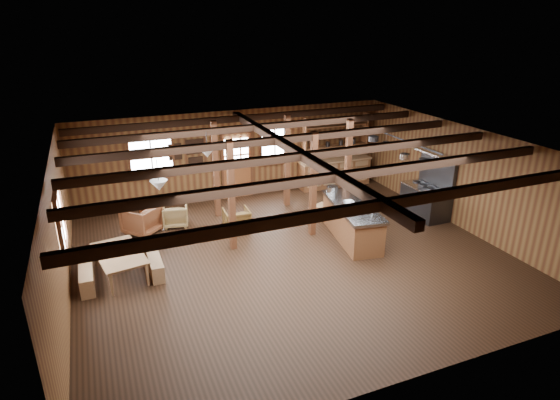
# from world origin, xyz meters

# --- Properties ---
(room) EXTENTS (10.04, 9.04, 2.84)m
(room) POSITION_xyz_m (0.00, 0.00, 1.40)
(room) COLOR black
(room) RESTS_ON ground
(ceiling_joists) EXTENTS (9.80, 8.82, 0.18)m
(ceiling_joists) POSITION_xyz_m (0.00, 0.18, 2.68)
(ceiling_joists) COLOR black
(ceiling_joists) RESTS_ON ceiling
(timber_posts) EXTENTS (3.95, 2.35, 2.80)m
(timber_posts) POSITION_xyz_m (0.52, 2.08, 1.40)
(timber_posts) COLOR #4E2716
(timber_posts) RESTS_ON floor
(back_door) EXTENTS (1.02, 0.08, 2.15)m
(back_door) POSITION_xyz_m (0.00, 4.45, 0.88)
(back_door) COLOR brown
(back_door) RESTS_ON floor
(window_back_left) EXTENTS (1.32, 0.06, 1.32)m
(window_back_left) POSITION_xyz_m (-2.60, 4.46, 1.60)
(window_back_left) COLOR white
(window_back_left) RESTS_ON wall_back
(window_back_right) EXTENTS (1.02, 0.06, 1.32)m
(window_back_right) POSITION_xyz_m (1.30, 4.46, 1.60)
(window_back_right) COLOR white
(window_back_right) RESTS_ON wall_back
(window_left) EXTENTS (0.14, 1.24, 1.32)m
(window_left) POSITION_xyz_m (-4.96, 0.50, 1.60)
(window_left) COLOR white
(window_left) RESTS_ON wall_back
(notice_boards) EXTENTS (1.08, 0.03, 0.90)m
(notice_boards) POSITION_xyz_m (-1.50, 4.46, 1.64)
(notice_boards) COLOR beige
(notice_boards) RESTS_ON wall_back
(back_counter) EXTENTS (2.55, 0.60, 2.45)m
(back_counter) POSITION_xyz_m (3.40, 4.20, 0.60)
(back_counter) COLOR brown
(back_counter) RESTS_ON floor
(pendant_lamps) EXTENTS (1.86, 2.36, 0.66)m
(pendant_lamps) POSITION_xyz_m (-2.25, 1.00, 2.25)
(pendant_lamps) COLOR #303033
(pendant_lamps) RESTS_ON ceiling
(pot_rack) EXTENTS (0.41, 3.00, 0.45)m
(pot_rack) POSITION_xyz_m (3.15, 0.34, 2.28)
(pot_rack) COLOR #303033
(pot_rack) RESTS_ON ceiling
(kitchen_island) EXTENTS (1.28, 2.61, 1.20)m
(kitchen_island) POSITION_xyz_m (1.84, 0.38, 0.48)
(kitchen_island) COLOR brown
(kitchen_island) RESTS_ON floor
(step_stool) EXTENTS (0.59, 0.52, 0.43)m
(step_stool) POSITION_xyz_m (1.69, 1.80, 0.22)
(step_stool) COLOR olive
(step_stool) RESTS_ON floor
(commercial_range) EXTENTS (0.79, 1.51, 1.87)m
(commercial_range) POSITION_xyz_m (4.65, 0.89, 0.61)
(commercial_range) COLOR #303033
(commercial_range) RESTS_ON floor
(dining_table) EXTENTS (1.19, 1.78, 0.58)m
(dining_table) POSITION_xyz_m (-3.90, 0.66, 0.29)
(dining_table) COLOR brown
(dining_table) RESTS_ON floor
(bench_wall) EXTENTS (0.28, 1.52, 0.42)m
(bench_wall) POSITION_xyz_m (-4.65, 0.66, 0.21)
(bench_wall) COLOR olive
(bench_wall) RESTS_ON floor
(bench_aisle) EXTENTS (0.27, 1.45, 0.40)m
(bench_aisle) POSITION_xyz_m (-3.20, 0.66, 0.20)
(bench_aisle) COLOR olive
(bench_aisle) RESTS_ON floor
(armchair_a) EXTENTS (1.18, 1.18, 0.77)m
(armchair_a) POSITION_xyz_m (-3.20, 2.79, 0.39)
(armchair_a) COLOR brown
(armchair_a) RESTS_ON floor
(armchair_b) EXTENTS (0.70, 0.72, 0.63)m
(armchair_b) POSITION_xyz_m (-0.80, 1.97, 0.31)
(armchair_b) COLOR brown
(armchair_b) RESTS_ON floor
(armchair_c) EXTENTS (0.79, 0.81, 0.63)m
(armchair_c) POSITION_xyz_m (-2.28, 2.94, 0.31)
(armchair_c) COLOR olive
(armchair_c) RESTS_ON floor
(counter_pot) EXTENTS (0.31, 0.31, 0.19)m
(counter_pot) POSITION_xyz_m (1.78, 1.38, 1.03)
(counter_pot) COLOR #B7B9BE
(counter_pot) RESTS_ON kitchen_island
(bowl) EXTENTS (0.34, 0.34, 0.07)m
(bowl) POSITION_xyz_m (1.79, 0.49, 0.98)
(bowl) COLOR silver
(bowl) RESTS_ON kitchen_island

